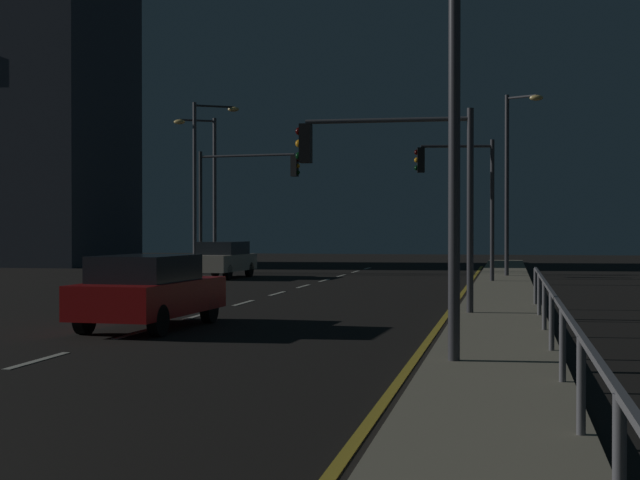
# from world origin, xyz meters

# --- Properties ---
(ground_plane) EXTENTS (112.00, 112.00, 0.00)m
(ground_plane) POSITION_xyz_m (0.00, 17.50, 0.00)
(ground_plane) COLOR black
(ground_plane) RESTS_ON ground
(sidewalk_right) EXTENTS (2.09, 77.00, 0.14)m
(sidewalk_right) POSITION_xyz_m (7.24, 17.50, 0.07)
(sidewalk_right) COLOR gray
(sidewalk_right) RESTS_ON ground
(lane_markings_center) EXTENTS (0.14, 50.00, 0.01)m
(lane_markings_center) POSITION_xyz_m (0.00, 21.00, 0.01)
(lane_markings_center) COLOR silver
(lane_markings_center) RESTS_ON ground
(lane_edge_line) EXTENTS (0.14, 53.00, 0.01)m
(lane_edge_line) POSITION_xyz_m (5.94, 22.50, 0.01)
(lane_edge_line) COLOR gold
(lane_edge_line) RESTS_ON ground
(car) EXTENTS (2.03, 4.48, 1.57)m
(car) POSITION_xyz_m (-0.07, 13.97, 0.82)
(car) COLOR #B71414
(car) RESTS_ON ground
(car_oncoming) EXTENTS (2.04, 4.49, 1.57)m
(car_oncoming) POSITION_xyz_m (-4.75, 34.15, 0.82)
(car_oncoming) COLOR beige
(car_oncoming) RESTS_ON ground
(traffic_light_mid_right) EXTENTS (3.02, 0.67, 5.40)m
(traffic_light_mid_right) POSITION_xyz_m (5.57, 31.42, 3.89)
(traffic_light_mid_right) COLOR #38383D
(traffic_light_mid_right) RESTS_ON sidewalk_right
(traffic_light_near_left) EXTENTS (4.98, 0.88, 5.74)m
(traffic_light_near_left) POSITION_xyz_m (-4.59, 36.81, 4.09)
(traffic_light_near_left) COLOR #2D3033
(traffic_light_near_left) RESTS_ON ground
(traffic_light_far_center) EXTENTS (4.32, 0.35, 4.85)m
(traffic_light_far_center) POSITION_xyz_m (4.61, 17.61, 3.59)
(traffic_light_far_center) COLOR #38383D
(traffic_light_far_center) RESTS_ON sidewalk_right
(street_lamp_corner) EXTENTS (1.56, 0.95, 7.68)m
(street_lamp_corner) POSITION_xyz_m (7.56, 35.75, 4.70)
(street_lamp_corner) COLOR #38383D
(street_lamp_corner) RESTS_ON sidewalk_right
(street_lamp_across_street) EXTENTS (0.88, 1.45, 8.11)m
(street_lamp_across_street) POSITION_xyz_m (6.72, 9.56, 4.92)
(street_lamp_across_street) COLOR #38383D
(street_lamp_across_street) RESTS_ON sidewalk_right
(street_lamp_far_end) EXTENTS (2.01, 1.28, 8.19)m
(street_lamp_far_end) POSITION_xyz_m (-7.06, 38.32, 4.88)
(street_lamp_far_end) COLOR #4C4C51
(street_lamp_far_end) RESTS_ON ground
(street_lamp_mid_block) EXTENTS (1.85, 1.14, 7.52)m
(street_lamp_mid_block) POSITION_xyz_m (-6.90, 38.88, 4.51)
(street_lamp_mid_block) COLOR #4C4C51
(street_lamp_mid_block) RESTS_ON ground
(barrier_fence) EXTENTS (0.09, 22.59, 0.98)m
(barrier_fence) POSITION_xyz_m (8.13, 9.25, 0.88)
(barrier_fence) COLOR #59595E
(barrier_fence) RESTS_ON sidewalk_right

